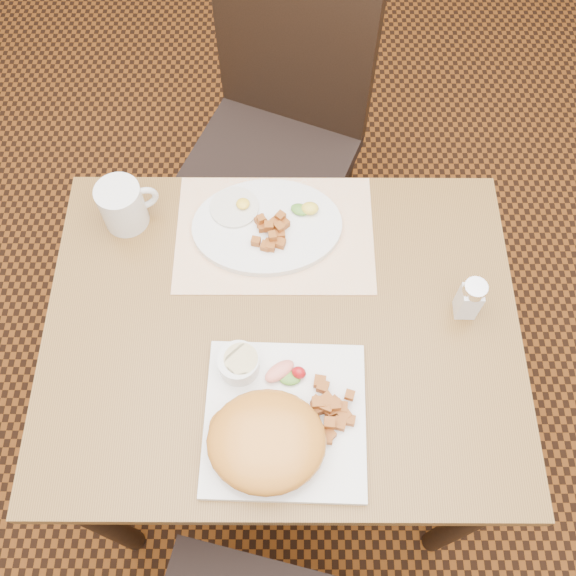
# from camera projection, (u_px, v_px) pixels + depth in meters

# --- Properties ---
(ground) EXTENTS (8.00, 8.00, 0.00)m
(ground) POSITION_uv_depth(u_px,v_px,m) (284.00, 432.00, 1.87)
(ground) COLOR black
(ground) RESTS_ON ground
(table) EXTENTS (0.90, 0.70, 0.75)m
(table) POSITION_uv_depth(u_px,v_px,m) (282.00, 349.00, 1.31)
(table) COLOR brown
(table) RESTS_ON ground
(chair_far) EXTENTS (0.55, 0.56, 0.97)m
(chair_far) POSITION_uv_depth(u_px,v_px,m) (278.00, 127.00, 1.71)
(chair_far) COLOR black
(chair_far) RESTS_ON ground
(placemat) EXTENTS (0.40, 0.28, 0.00)m
(placemat) POSITION_uv_depth(u_px,v_px,m) (275.00, 234.00, 1.30)
(placemat) COLOR white
(placemat) RESTS_ON table
(plate_square) EXTENTS (0.29, 0.29, 0.02)m
(plate_square) POSITION_uv_depth(u_px,v_px,m) (285.00, 419.00, 1.12)
(plate_square) COLOR silver
(plate_square) RESTS_ON table
(plate_oval) EXTENTS (0.32, 0.24, 0.02)m
(plate_oval) POSITION_uv_depth(u_px,v_px,m) (267.00, 226.00, 1.30)
(plate_oval) COLOR silver
(plate_oval) RESTS_ON placemat
(hollandaise_mound) EXTENTS (0.20, 0.18, 0.07)m
(hollandaise_mound) POSITION_uv_depth(u_px,v_px,m) (265.00, 441.00, 1.06)
(hollandaise_mound) COLOR orange
(hollandaise_mound) RESTS_ON plate_square
(ramekin) EXTENTS (0.07, 0.07, 0.04)m
(ramekin) POSITION_uv_depth(u_px,v_px,m) (239.00, 363.00, 1.14)
(ramekin) COLOR silver
(ramekin) RESTS_ON plate_square
(garnish_sq) EXTENTS (0.08, 0.06, 0.03)m
(garnish_sq) POSITION_uv_depth(u_px,v_px,m) (286.00, 373.00, 1.14)
(garnish_sq) COLOR #387223
(garnish_sq) RESTS_ON plate_square
(fried_egg) EXTENTS (0.10, 0.10, 0.02)m
(fried_egg) POSITION_uv_depth(u_px,v_px,m) (236.00, 207.00, 1.31)
(fried_egg) COLOR white
(fried_egg) RESTS_ON plate_oval
(garnish_ov) EXTENTS (0.06, 0.04, 0.02)m
(garnish_ov) POSITION_uv_depth(u_px,v_px,m) (306.00, 209.00, 1.30)
(garnish_ov) COLOR #387223
(garnish_ov) RESTS_ON plate_oval
(salt_shaker) EXTENTS (0.04, 0.04, 0.10)m
(salt_shaker) POSITION_uv_depth(u_px,v_px,m) (470.00, 299.00, 1.18)
(salt_shaker) COLOR white
(salt_shaker) RESTS_ON table
(coffee_mug) EXTENTS (0.12, 0.09, 0.10)m
(coffee_mug) POSITION_uv_depth(u_px,v_px,m) (123.00, 205.00, 1.28)
(coffee_mug) COLOR silver
(coffee_mug) RESTS_ON table
(home_fries_sq) EXTENTS (0.08, 0.12, 0.04)m
(home_fries_sq) POSITION_uv_depth(u_px,v_px,m) (330.00, 408.00, 1.11)
(home_fries_sq) COLOR #AC591B
(home_fries_sq) RESTS_ON plate_square
(home_fries_ov) EXTENTS (0.08, 0.08, 0.03)m
(home_fries_ov) POSITION_uv_depth(u_px,v_px,m) (272.00, 231.00, 1.27)
(home_fries_ov) COLOR #AC591B
(home_fries_ov) RESTS_ON plate_oval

